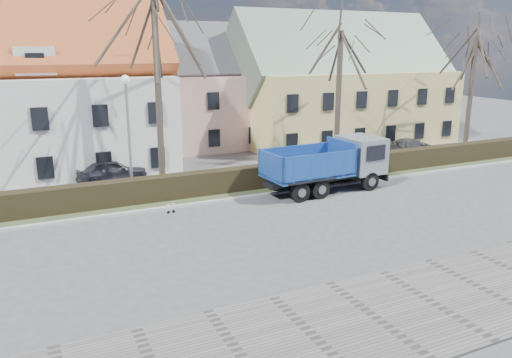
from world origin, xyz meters
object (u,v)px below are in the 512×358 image
dump_truck (322,166)px  parked_car_b (410,146)px  streetlight (129,138)px  parked_car_a (111,170)px  cart_frame (167,208)px

dump_truck → parked_car_b: dump_truck is taller
streetlight → dump_truck: bearing=-16.8°
parked_car_a → parked_car_b: (22.25, -1.27, -0.12)m
cart_frame → parked_car_b: (20.80, 6.13, 0.32)m
dump_truck → streetlight: bearing=160.3°
parked_car_a → parked_car_b: 22.29m
streetlight → parked_car_a: bearing=95.8°
dump_truck → cart_frame: (-8.99, -0.16, -1.23)m
streetlight → parked_car_b: bearing=7.7°
streetlight → cart_frame: size_ratio=10.76×
parked_car_b → streetlight: bearing=84.8°
cart_frame → parked_car_a: parked_car_a is taller
streetlight → parked_car_b: 22.19m
cart_frame → dump_truck: bearing=1.0°
dump_truck → parked_car_a: size_ratio=1.78×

